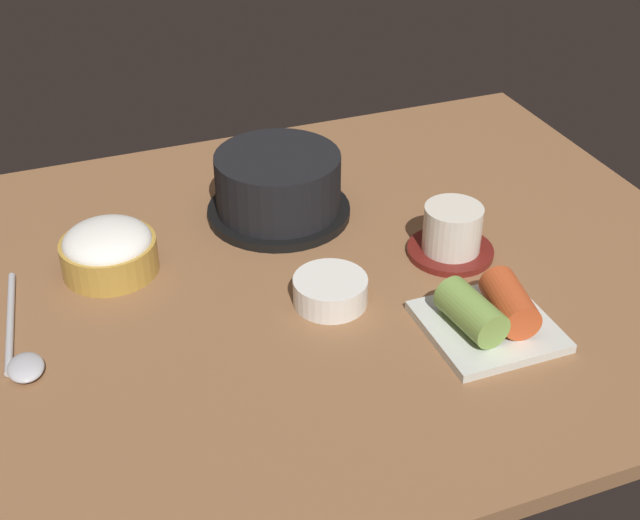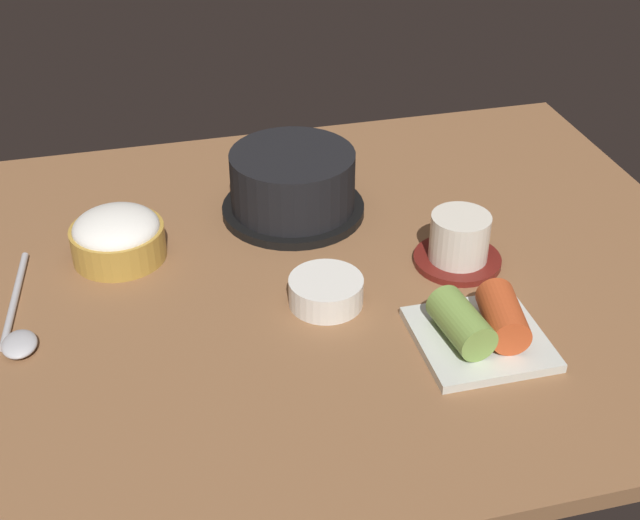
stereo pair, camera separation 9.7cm
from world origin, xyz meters
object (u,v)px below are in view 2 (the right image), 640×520
kimchi_plate (481,327)px  rice_bowl (117,236)px  tea_cup_with_saucer (459,242)px  spoon (18,328)px  banchan_cup_center (326,290)px  stone_pot (293,183)px

kimchi_plate → rice_bowl: bearing=144.1°
rice_bowl → tea_cup_with_saucer: size_ratio=1.07×
rice_bowl → tea_cup_with_saucer: 40.01cm
rice_bowl → kimchi_plate: bearing=-35.9°
tea_cup_with_saucer → kimchi_plate: 14.84cm
spoon → tea_cup_with_saucer: bearing=1.2°
banchan_cup_center → tea_cup_with_saucer: bearing=12.9°
kimchi_plate → spoon: kimchi_plate is taller
banchan_cup_center → rice_bowl: bearing=145.3°
tea_cup_with_saucer → banchan_cup_center: size_ratio=1.25×
banchan_cup_center → spoon: size_ratio=0.42×
tea_cup_with_saucer → banchan_cup_center: 17.46cm
stone_pot → rice_bowl: stone_pot is taller
rice_bowl → banchan_cup_center: rice_bowl is taller
tea_cup_with_saucer → kimchi_plate: tea_cup_with_saucer is taller
tea_cup_with_saucer → kimchi_plate: size_ratio=0.79×
stone_pot → rice_bowl: 22.85cm
stone_pot → spoon: bearing=-153.1°
stone_pot → rice_bowl: bearing=-167.4°
banchan_cup_center → stone_pot: bearing=87.8°
rice_bowl → kimchi_plate: size_ratio=0.85×
rice_bowl → spoon: size_ratio=0.56×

